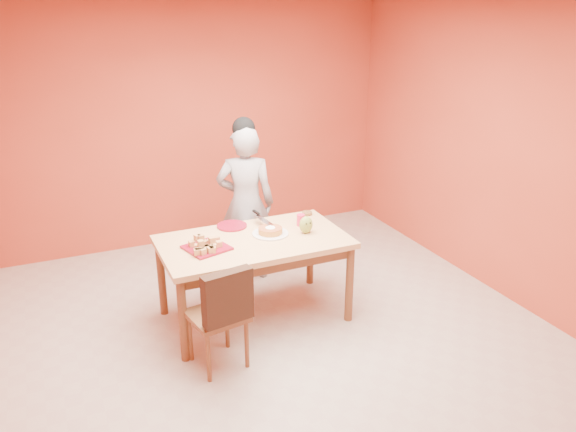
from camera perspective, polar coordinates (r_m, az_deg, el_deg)
name	(u,v)px	position (r m, az deg, el deg)	size (l,w,h in m)	color
floor	(286,341)	(4.83, -0.22, -12.59)	(5.00, 5.00, 0.00)	#B8AF9D
wall_back	(197,126)	(6.53, -9.24, 9.02)	(4.50, 4.50, 0.00)	#B8412A
wall_right	(512,157)	(5.50, 21.84, 5.59)	(5.00, 5.00, 0.00)	#B8412A
dining_table	(254,249)	(4.86, -3.50, -3.39)	(1.60, 0.90, 0.76)	tan
dining_chair	(217,314)	(4.34, -7.18, -9.83)	(0.47, 0.53, 0.88)	brown
pastry_pile	(206,241)	(4.65, -8.30, -2.57)	(0.29, 0.29, 0.09)	tan
person	(246,204)	(5.60, -4.31, 1.26)	(0.57, 0.38, 1.57)	#959598
pastry_platter	(207,248)	(4.68, -8.26, -3.21)	(0.32, 0.32, 0.02)	maroon
red_dinner_plate	(232,226)	(5.11, -5.72, -1.00)	(0.27, 0.27, 0.02)	maroon
white_cake_plate	(270,234)	(4.92, -1.80, -1.80)	(0.32, 0.32, 0.01)	silver
sponge_cake	(270,231)	(4.90, -1.81, -1.49)	(0.21, 0.21, 0.05)	#C58133
cake_server	(264,220)	(5.05, -2.48, -0.43)	(0.05, 0.28, 0.01)	silver
egg_ornament	(306,225)	(4.92, 1.84, -0.90)	(0.12, 0.10, 0.15)	olive
magenta_glass	(301,220)	(5.09, 1.30, -0.41)	(0.07, 0.07, 0.11)	#D8204B
checker_tin	(307,213)	(5.37, 1.95, 0.28)	(0.10, 0.10, 0.03)	#39210F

